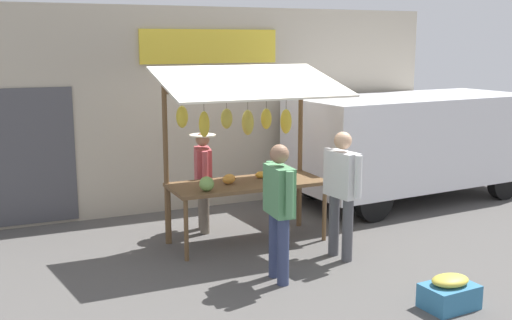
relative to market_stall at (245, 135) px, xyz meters
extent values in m
plane|color=#514F4C|center=(-0.02, 0.04, -1.54)|extent=(40.00, 40.00, 0.00)
cube|color=#B2A893|center=(-0.02, -2.16, 0.16)|extent=(9.00, 0.25, 3.40)
cube|color=yellow|center=(-0.25, -2.01, 1.21)|extent=(2.40, 0.06, 0.56)
cube|color=#47474C|center=(2.98, -2.02, -0.44)|extent=(1.90, 0.04, 2.10)
cube|color=brown|center=(-0.02, 0.04, -0.69)|extent=(2.20, 0.90, 0.05)
cylinder|color=brown|center=(1.02, 0.43, -1.13)|extent=(0.06, 0.06, 0.83)
cylinder|color=brown|center=(-1.06, 0.43, -1.13)|extent=(0.06, 0.06, 0.83)
cylinder|color=brown|center=(1.02, -0.35, -1.13)|extent=(0.06, 0.06, 0.83)
cylinder|color=brown|center=(-1.06, -0.35, -1.13)|extent=(0.06, 0.06, 0.83)
cylinder|color=brown|center=(1.04, -0.36, -0.37)|extent=(0.07, 0.07, 2.35)
cylinder|color=brown|center=(-1.08, -0.36, -0.37)|extent=(0.07, 0.07, 2.35)
cylinder|color=brown|center=(-0.02, -0.36, 0.61)|extent=(2.12, 0.06, 0.06)
cube|color=beige|center=(-0.02, 0.19, 0.76)|extent=(2.50, 1.46, 0.39)
cylinder|color=brown|center=(-0.82, -0.34, 0.45)|extent=(0.01, 0.01, 0.31)
ellipsoid|color=yellow|center=(-0.82, -0.34, 0.11)|extent=(0.22, 0.22, 0.37)
cylinder|color=brown|center=(-0.50, -0.35, 0.46)|extent=(0.01, 0.01, 0.29)
ellipsoid|color=yellow|center=(-0.50, -0.35, 0.17)|extent=(0.20, 0.18, 0.31)
cylinder|color=brown|center=(-0.19, -0.33, 0.46)|extent=(0.01, 0.01, 0.29)
ellipsoid|color=gold|center=(-0.19, -0.33, 0.13)|extent=(0.22, 0.25, 0.37)
cylinder|color=brown|center=(0.15, -0.31, 0.48)|extent=(0.01, 0.01, 0.25)
ellipsoid|color=gold|center=(0.15, -0.31, 0.21)|extent=(0.26, 0.25, 0.29)
cylinder|color=brown|center=(0.48, -0.32, 0.47)|extent=(0.01, 0.01, 0.28)
ellipsoid|color=yellow|center=(0.48, -0.32, 0.14)|extent=(0.17, 0.15, 0.37)
cylinder|color=brown|center=(0.79, -0.37, 0.51)|extent=(0.01, 0.01, 0.19)
ellipsoid|color=yellow|center=(0.79, -0.37, 0.26)|extent=(0.25, 0.24, 0.31)
ellipsoid|color=orange|center=(0.26, 0.05, -0.59)|extent=(0.26, 0.22, 0.14)
sphere|color=#729E4C|center=(0.69, 0.32, -0.56)|extent=(0.20, 0.20, 0.20)
ellipsoid|color=gold|center=(-0.31, -0.11, -0.61)|extent=(0.19, 0.13, 0.10)
cylinder|color=#726656|center=(0.35, -0.83, -1.17)|extent=(0.14, 0.14, 0.75)
cylinder|color=#726656|center=(0.40, -0.59, -1.17)|extent=(0.14, 0.14, 0.75)
cube|color=#BF4C51|center=(0.37, -0.71, -0.53)|extent=(0.32, 0.49, 0.53)
cylinder|color=#BF4C51|center=(0.31, -0.99, -0.51)|extent=(0.09, 0.09, 0.49)
cylinder|color=#BF4C51|center=(0.44, -0.43, -0.51)|extent=(0.09, 0.09, 0.49)
sphere|color=#A87A5B|center=(0.37, -0.71, -0.13)|extent=(0.21, 0.21, 0.21)
cylinder|color=beige|center=(0.37, -0.71, -0.07)|extent=(0.39, 0.39, 0.02)
cylinder|color=#4C4C51|center=(-0.89, 1.30, -1.12)|extent=(0.14, 0.14, 0.84)
cylinder|color=#4C4C51|center=(-0.86, 1.03, -1.12)|extent=(0.14, 0.14, 0.84)
cube|color=silver|center=(-0.87, 1.16, -0.41)|extent=(0.29, 0.53, 0.59)
cylinder|color=silver|center=(-0.92, 1.47, -0.38)|extent=(0.09, 0.09, 0.55)
cylinder|color=silver|center=(-0.83, 0.85, -0.38)|extent=(0.09, 0.09, 0.55)
sphere|color=tan|center=(-0.87, 1.16, 0.04)|extent=(0.23, 0.23, 0.23)
cylinder|color=navy|center=(0.24, 1.68, -1.13)|extent=(0.14, 0.14, 0.82)
cylinder|color=navy|center=(0.22, 1.41, -1.13)|extent=(0.14, 0.14, 0.82)
cube|color=#518C5B|center=(0.23, 1.54, -0.43)|extent=(0.26, 0.51, 0.58)
cylinder|color=#518C5B|center=(0.25, 1.85, -0.40)|extent=(0.09, 0.09, 0.54)
cylinder|color=#518C5B|center=(0.21, 1.24, -0.40)|extent=(0.09, 0.09, 0.54)
sphere|color=#8C664C|center=(0.23, 1.54, 0.01)|extent=(0.23, 0.23, 0.23)
cube|color=silver|center=(-3.70, -1.01, -0.44)|extent=(4.52, 2.16, 1.55)
cube|color=black|center=(-2.39, -0.92, -0.16)|extent=(1.53, 1.91, 0.68)
cylinder|color=black|center=(-2.27, -0.07, -1.21)|extent=(0.67, 0.23, 0.66)
cylinder|color=black|center=(-2.15, -1.74, -1.21)|extent=(0.67, 0.23, 0.66)
cylinder|color=black|center=(-5.26, -0.29, -1.21)|extent=(0.67, 0.23, 0.66)
cylinder|color=black|center=(-5.14, -1.95, -1.21)|extent=(0.67, 0.23, 0.66)
cube|color=teal|center=(-1.10, 3.01, -1.41)|extent=(0.60, 0.44, 0.26)
ellipsoid|color=gold|center=(-1.10, 3.01, -1.23)|extent=(0.44, 0.31, 0.12)
camera|label=1|loc=(3.40, 7.88, 1.30)|focal=43.60mm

